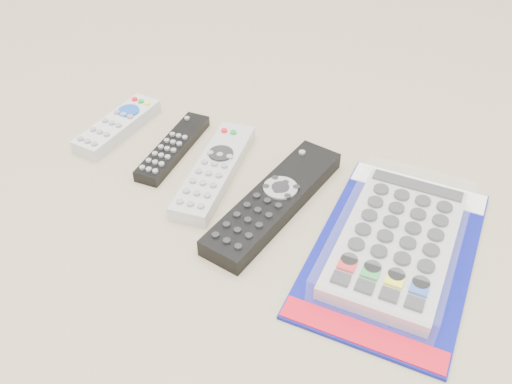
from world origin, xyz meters
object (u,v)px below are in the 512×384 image
at_px(remote_small_grey, 118,126).
at_px(remote_large_black, 274,201).
at_px(remote_slim_black, 173,147).
at_px(jumbo_remote_packaged, 397,240).
at_px(remote_silver_dvd, 215,170).

height_order(remote_small_grey, remote_large_black, remote_large_black).
distance_m(remote_slim_black, remote_large_black, 0.18).
distance_m(remote_small_grey, jumbo_remote_packaged, 0.44).
xyz_separation_m(remote_large_black, jumbo_remote_packaged, (0.16, -0.00, 0.00)).
bearing_deg(remote_slim_black, jumbo_remote_packaged, -11.80).
bearing_deg(remote_large_black, remote_slim_black, 174.63).
relative_size(remote_slim_black, remote_silver_dvd, 0.79).
bearing_deg(jumbo_remote_packaged, remote_large_black, 177.07).
distance_m(remote_small_grey, remote_slim_black, 0.10).
height_order(remote_slim_black, remote_large_black, remote_large_black).
distance_m(remote_large_black, jumbo_remote_packaged, 0.16).
distance_m(remote_silver_dvd, jumbo_remote_packaged, 0.26).
xyz_separation_m(remote_slim_black, remote_large_black, (0.18, -0.04, 0.00)).
distance_m(remote_slim_black, remote_silver_dvd, 0.08).
height_order(remote_small_grey, remote_silver_dvd, same).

